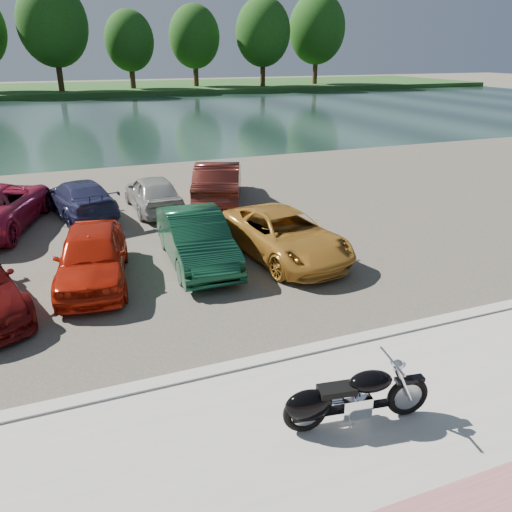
{
  "coord_description": "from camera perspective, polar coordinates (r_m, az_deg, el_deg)",
  "views": [
    {
      "loc": [
        -3.8,
        -5.16,
        5.37
      ],
      "look_at": [
        -0.11,
        4.46,
        1.1
      ],
      "focal_mm": 35.0,
      "sensor_mm": 36.0,
      "label": 1
    }
  ],
  "objects": [
    {
      "name": "car_5",
      "position": [
        13.33,
        -6.85,
        2.01
      ],
      "size": [
        1.6,
        4.28,
        1.4
      ],
      "primitive_type": "imported",
      "rotation": [
        0.0,
        0.0,
        -0.03
      ],
      "color": "#103C26",
      "rests_on": "parking_lot"
    },
    {
      "name": "promenade",
      "position": [
        7.75,
        16.64,
        -22.03
      ],
      "size": [
        60.0,
        6.0,
        0.1
      ],
      "primitive_type": "cube",
      "color": "#A6A49C",
      "rests_on": "ground"
    },
    {
      "name": "far_bank",
      "position": [
        77.42,
        -19.06,
        17.6
      ],
      "size": [
        120.0,
        24.0,
        0.6
      ],
      "primitive_type": "cube",
      "color": "#1C4217",
      "rests_on": "ground"
    },
    {
      "name": "car_13",
      "position": [
        18.91,
        -4.33,
        8.47
      ],
      "size": [
        3.12,
        4.92,
        1.53
      ],
      "primitive_type": "imported",
      "rotation": [
        0.0,
        0.0,
        2.79
      ],
      "color": "#4A1813",
      "rests_on": "parking_lot"
    },
    {
      "name": "car_11",
      "position": [
        18.33,
        -19.5,
        6.29
      ],
      "size": [
        2.64,
        4.5,
        1.23
      ],
      "primitive_type": "imported",
      "rotation": [
        0.0,
        0.0,
        3.37
      ],
      "color": "navy",
      "rests_on": "parking_lot"
    },
    {
      "name": "motorcycle",
      "position": [
        7.83,
        10.03,
        -15.82
      ],
      "size": [
        2.32,
        0.77,
        1.05
      ],
      "rotation": [
        0.0,
        0.0,
        -0.14
      ],
      "color": "black",
      "rests_on": "promenade"
    },
    {
      "name": "car_4",
      "position": [
        12.77,
        -18.24,
        -0.0
      ],
      "size": [
        2.14,
        4.21,
        1.37
      ],
      "primitive_type": "imported",
      "rotation": [
        0.0,
        0.0,
        -0.13
      ],
      "color": "#B61F0C",
      "rests_on": "parking_lot"
    },
    {
      "name": "parking_lot",
      "position": [
        17.44,
        -7.41,
        4.45
      ],
      "size": [
        60.0,
        18.0,
        0.04
      ],
      "primitive_type": "cube",
      "color": "#443F37",
      "rests_on": "ground"
    },
    {
      "name": "river",
      "position": [
        45.64,
        -16.64,
        14.86
      ],
      "size": [
        120.0,
        40.0,
        0.0
      ],
      "primitive_type": "cube",
      "color": "#172A26",
      "rests_on": "ground"
    },
    {
      "name": "kerb",
      "position": [
        9.69,
        5.93,
        -10.81
      ],
      "size": [
        60.0,
        0.3,
        0.14
      ],
      "primitive_type": "cube",
      "color": "#A6A49C",
      "rests_on": "ground"
    },
    {
      "name": "far_trees",
      "position": [
        71.45,
        -15.76,
        23.45
      ],
      "size": [
        70.25,
        10.68,
        12.52
      ],
      "color": "#332112",
      "rests_on": "far_bank"
    },
    {
      "name": "ground",
      "position": [
        8.36,
        12.35,
        -18.08
      ],
      "size": [
        200.0,
        200.0,
        0.0
      ],
      "primitive_type": "plane",
      "color": "#595447",
      "rests_on": "ground"
    },
    {
      "name": "car_12",
      "position": [
        18.15,
        -11.71,
        7.08
      ],
      "size": [
        1.72,
        3.86,
        1.29
      ],
      "primitive_type": "imported",
      "rotation": [
        0.0,
        0.0,
        3.19
      ],
      "color": "#9FA09C",
      "rests_on": "parking_lot"
    },
    {
      "name": "car_6",
      "position": [
        13.71,
        3.23,
        2.45
      ],
      "size": [
        2.73,
        4.84,
        1.28
      ],
      "primitive_type": "imported",
      "rotation": [
        0.0,
        0.0,
        0.14
      ],
      "color": "#B97F2A",
      "rests_on": "parking_lot"
    }
  ]
}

